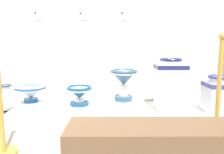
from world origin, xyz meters
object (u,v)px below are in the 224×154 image
plinth_block_leftmost (123,105)px  plinth_block_central_ornate (169,99)px  antique_toilet_slender_white (79,93)px  plinth_block_slender_white (80,107)px  info_placard_first (38,16)px  museum_bench (163,154)px  plinth_block_squat_floral (218,109)px  info_placard_second (83,16)px  stanchion_post_near_right (217,112)px  plinth_block_broad_patterned (32,109)px  antique_toilet_squat_floral (219,91)px  info_placard_third (124,16)px  decorative_vase_spare (6,101)px  antique_toilet_central_ornate (170,74)px  antique_toilet_leftmost (124,79)px  antique_toilet_broad_patterned (31,92)px  stanchion_post_near_left (1,118)px

plinth_block_leftmost → plinth_block_central_ornate: (0.60, -0.03, 0.08)m
antique_toilet_slender_white → plinth_block_slender_white: bearing=180.0°
info_placard_first → museum_bench: size_ratio=0.10×
plinth_block_leftmost → plinth_block_squat_floral: (1.18, -0.13, -0.02)m
info_placard_second → stanchion_post_near_right: 2.13m
plinth_block_broad_patterned → info_placard_first: info_placard_first is taller
antique_toilet_squat_floral → museum_bench: antique_toilet_squat_floral is taller
info_placard_first → info_placard_third: (1.22, -0.00, -0.00)m
plinth_block_squat_floral → info_placard_first: (-2.38, 0.53, 1.21)m
plinth_block_broad_patterned → antique_toilet_squat_floral: (2.34, 0.02, 0.23)m
antique_toilet_squat_floral → decorative_vase_spare: size_ratio=1.00×
plinth_block_broad_patterned → plinth_block_leftmost: size_ratio=0.79×
plinth_block_leftmost → info_placard_third: size_ratio=3.01×
plinth_block_slender_white → stanchion_post_near_right: bearing=-33.0°
antique_toilet_central_ornate → info_placard_first: size_ratio=3.12×
antique_toilet_central_ornate → museum_bench: bearing=-106.4°
info_placard_third → decorative_vase_spare: (-1.62, -0.27, -1.17)m
decorative_vase_spare → museum_bench: bearing=-41.2°
plinth_block_central_ornate → info_placard_second: 1.67m
info_placard_second → info_placard_first: bearing=180.0°
antique_toilet_central_ornate → info_placard_third: 1.05m
antique_toilet_slender_white → info_placard_first: bearing=147.3°
antique_toilet_central_ornate → plinth_block_central_ornate: bearing=0.0°
museum_bench → info_placard_second: bearing=112.3°
info_placard_first → info_placard_second: size_ratio=1.15×
antique_toilet_squat_floral → info_placard_third: bearing=155.6°
plinth_block_slender_white → antique_toilet_slender_white: 0.19m
plinth_block_slender_white → plinth_block_central_ornate: 1.18m
plinth_block_central_ornate → museum_bench: museum_bench is taller
plinth_block_leftmost → museum_bench: bearing=-82.7°
antique_toilet_leftmost → plinth_block_broad_patterned: bearing=-172.3°
antique_toilet_broad_patterned → antique_toilet_central_ornate: (1.75, 0.13, 0.21)m
antique_toilet_leftmost → info_placard_first: 1.52m
plinth_block_leftmost → antique_toilet_broad_patterned: bearing=-172.3°
plinth_block_squat_floral → info_placard_second: (-1.75, 0.53, 1.21)m
antique_toilet_broad_patterned → stanchion_post_near_right: 2.09m
antique_toilet_central_ornate → stanchion_post_near_right: (0.20, -0.86, -0.24)m
stanchion_post_near_left → plinth_block_central_ornate: bearing=31.2°
antique_toilet_broad_patterned → stanchion_post_near_right: (1.95, -0.74, -0.03)m
info_placard_second → plinth_block_central_ornate: bearing=-20.1°
info_placard_first → info_placard_third: same height
plinth_block_squat_floral → antique_toilet_slender_white: bearing=175.7°
plinth_block_slender_white → plinth_block_squat_floral: 1.77m
antique_toilet_broad_patterned → plinth_block_squat_floral: 2.35m
plinth_block_squat_floral → antique_toilet_leftmost: bearing=173.6°
antique_toilet_leftmost → museum_bench: bearing=-82.7°
antique_toilet_central_ornate → plinth_block_squat_floral: 0.74m
decorative_vase_spare → info_placard_second: bearing=14.7°
antique_toilet_leftmost → plinth_block_central_ornate: antique_toilet_leftmost is taller
plinth_block_leftmost → stanchion_post_near_left: (-1.08, -1.05, 0.17)m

